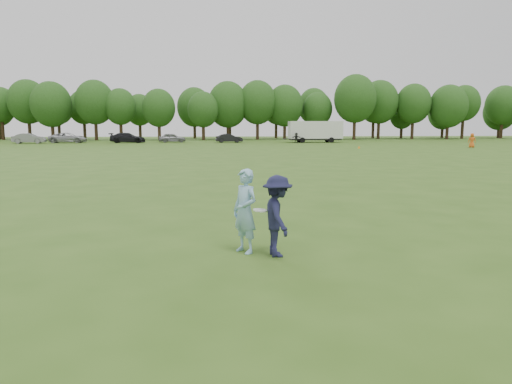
{
  "coord_description": "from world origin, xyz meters",
  "views": [
    {
      "loc": [
        -0.4,
        -9.06,
        2.53
      ],
      "look_at": [
        0.57,
        0.68,
        1.1
      ],
      "focal_mm": 32.0,
      "sensor_mm": 36.0,
      "label": 1
    }
  ],
  "objects_px": {
    "thrower": "(245,211)",
    "field_cone": "(359,147)",
    "defender": "(277,216)",
    "car_c": "(68,138)",
    "player_far_d": "(296,138)",
    "car_d": "(128,138)",
    "car_e": "(172,138)",
    "player_far_c": "(472,141)",
    "car_b": "(29,138)",
    "cargo_trailer": "(315,131)",
    "car_f": "(229,138)"
  },
  "relations": [
    {
      "from": "player_far_d",
      "to": "car_d",
      "type": "xyz_separation_m",
      "value": [
        -24.78,
        3.19,
        -0.02
      ]
    },
    {
      "from": "defender",
      "to": "car_c",
      "type": "xyz_separation_m",
      "value": [
        -22.2,
        61.68,
        -0.05
      ]
    },
    {
      "from": "car_c",
      "to": "car_e",
      "type": "bearing_deg",
      "value": -92.02
    },
    {
      "from": "car_b",
      "to": "defender",
      "type": "bearing_deg",
      "value": -161.56
    },
    {
      "from": "car_c",
      "to": "cargo_trailer",
      "type": "distance_m",
      "value": 36.83
    },
    {
      "from": "player_far_c",
      "to": "player_far_d",
      "type": "bearing_deg",
      "value": -10.56
    },
    {
      "from": "car_b",
      "to": "cargo_trailer",
      "type": "bearing_deg",
      "value": -95.63
    },
    {
      "from": "player_far_d",
      "to": "car_b",
      "type": "xyz_separation_m",
      "value": [
        -38.29,
        1.86,
        -0.04
      ]
    },
    {
      "from": "car_b",
      "to": "car_c",
      "type": "xyz_separation_m",
      "value": [
        4.81,
        2.04,
        0.02
      ]
    },
    {
      "from": "car_b",
      "to": "player_far_d",
      "type": "bearing_deg",
      "value": -98.7
    },
    {
      "from": "thrower",
      "to": "car_e",
      "type": "relative_size",
      "value": 0.41
    },
    {
      "from": "player_far_d",
      "to": "car_d",
      "type": "height_order",
      "value": "player_far_d"
    },
    {
      "from": "player_far_c",
      "to": "field_cone",
      "type": "relative_size",
      "value": 5.6
    },
    {
      "from": "defender",
      "to": "car_c",
      "type": "relative_size",
      "value": 0.3
    },
    {
      "from": "car_f",
      "to": "cargo_trailer",
      "type": "relative_size",
      "value": 0.44
    },
    {
      "from": "defender",
      "to": "car_d",
      "type": "relative_size",
      "value": 0.31
    },
    {
      "from": "player_far_c",
      "to": "car_d",
      "type": "xyz_separation_m",
      "value": [
        -42.14,
        19.65,
        -0.09
      ]
    },
    {
      "from": "thrower",
      "to": "defender",
      "type": "distance_m",
      "value": 0.68
    },
    {
      "from": "car_b",
      "to": "field_cone",
      "type": "distance_m",
      "value": 46.12
    },
    {
      "from": "car_b",
      "to": "cargo_trailer",
      "type": "xyz_separation_m",
      "value": [
        41.57,
        0.21,
        1.05
      ]
    },
    {
      "from": "thrower",
      "to": "defender",
      "type": "xyz_separation_m",
      "value": [
        0.61,
        -0.31,
        -0.05
      ]
    },
    {
      "from": "thrower",
      "to": "player_far_d",
      "type": "relative_size",
      "value": 1.1
    },
    {
      "from": "car_c",
      "to": "defender",
      "type": "bearing_deg",
      "value": -163.09
    },
    {
      "from": "car_f",
      "to": "car_d",
      "type": "bearing_deg",
      "value": 82.4
    },
    {
      "from": "car_b",
      "to": "field_cone",
      "type": "height_order",
      "value": "car_b"
    },
    {
      "from": "cargo_trailer",
      "to": "thrower",
      "type": "bearing_deg",
      "value": -104.3
    },
    {
      "from": "thrower",
      "to": "cargo_trailer",
      "type": "height_order",
      "value": "cargo_trailer"
    },
    {
      "from": "thrower",
      "to": "car_e",
      "type": "xyz_separation_m",
      "value": [
        -6.44,
        61.59,
        -0.14
      ]
    },
    {
      "from": "thrower",
      "to": "car_d",
      "type": "bearing_deg",
      "value": 156.18
    },
    {
      "from": "car_d",
      "to": "car_f",
      "type": "height_order",
      "value": "car_d"
    },
    {
      "from": "car_e",
      "to": "car_b",
      "type": "bearing_deg",
      "value": 88.54
    },
    {
      "from": "car_f",
      "to": "player_far_c",
      "type": "bearing_deg",
      "value": -129.6
    },
    {
      "from": "player_far_c",
      "to": "car_b",
      "type": "bearing_deg",
      "value": 14.7
    },
    {
      "from": "car_d",
      "to": "defender",
      "type": "bearing_deg",
      "value": -166.44
    },
    {
      "from": "thrower",
      "to": "car_e",
      "type": "bearing_deg",
      "value": 150.15
    },
    {
      "from": "field_cone",
      "to": "cargo_trailer",
      "type": "distance_m",
      "value": 18.65
    },
    {
      "from": "player_far_c",
      "to": "car_b",
      "type": "xyz_separation_m",
      "value": [
        -55.65,
        18.33,
        -0.11
      ]
    },
    {
      "from": "defender",
      "to": "field_cone",
      "type": "bearing_deg",
      "value": -25.8
    },
    {
      "from": "car_b",
      "to": "car_f",
      "type": "xyz_separation_m",
      "value": [
        28.53,
        0.57,
        -0.07
      ]
    },
    {
      "from": "car_e",
      "to": "car_f",
      "type": "bearing_deg",
      "value": -109.14
    },
    {
      "from": "thrower",
      "to": "car_d",
      "type": "distance_m",
      "value": 62.0
    },
    {
      "from": "player_far_d",
      "to": "car_b",
      "type": "bearing_deg",
      "value": 178.81
    },
    {
      "from": "player_far_c",
      "to": "player_far_d",
      "type": "relative_size",
      "value": 1.1
    },
    {
      "from": "thrower",
      "to": "car_c",
      "type": "xyz_separation_m",
      "value": [
        -21.59,
        61.36,
        -0.1
      ]
    },
    {
      "from": "car_b",
      "to": "cargo_trailer",
      "type": "height_order",
      "value": "cargo_trailer"
    },
    {
      "from": "car_d",
      "to": "car_f",
      "type": "distance_m",
      "value": 15.04
    },
    {
      "from": "car_c",
      "to": "thrower",
      "type": "bearing_deg",
      "value": -163.49
    },
    {
      "from": "thrower",
      "to": "field_cone",
      "type": "xyz_separation_m",
      "value": [
        15.91,
        40.97,
        -0.69
      ]
    },
    {
      "from": "car_d",
      "to": "cargo_trailer",
      "type": "height_order",
      "value": "cargo_trailer"
    },
    {
      "from": "thrower",
      "to": "defender",
      "type": "bearing_deg",
      "value": 26.99
    }
  ]
}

